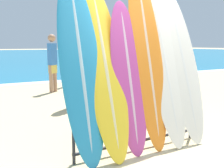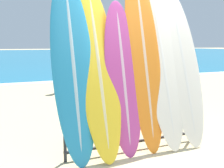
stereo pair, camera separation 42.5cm
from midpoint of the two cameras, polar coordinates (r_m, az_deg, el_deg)
ground_plane at (r=3.54m, az=16.00°, el=-16.06°), size 160.00×160.00×0.00m
ocean_water at (r=39.45m, az=-19.95°, el=6.06°), size 120.00×60.00×0.01m
surfboard_rack at (r=3.65m, az=8.32°, el=-7.73°), size 1.98×0.04×0.80m
surfboard_slot_0 at (r=3.25m, az=-4.78°, el=3.77°), size 0.53×0.75×2.38m
surfboard_slot_1 at (r=3.37m, az=0.60°, el=3.23°), size 0.54×0.88×2.29m
surfboard_slot_2 at (r=3.47m, az=5.92°, el=1.43°), size 0.49×0.58×2.06m
surfboard_slot_3 at (r=3.68m, az=10.26°, el=5.80°), size 0.50×0.73×2.57m
surfboard_slot_4 at (r=3.89m, az=13.71°, el=5.87°), size 0.57×0.93×2.58m
surfboard_slot_5 at (r=4.09m, az=18.02°, el=3.92°), size 0.57×0.85×2.31m
person_near_water at (r=6.12m, az=-4.29°, el=3.65°), size 0.28×0.23×1.70m
person_mid_beach at (r=8.22m, az=-8.50°, el=5.09°), size 0.30×0.27×1.76m
person_far_left at (r=9.31m, az=-4.94°, el=5.23°), size 0.28×0.27×1.66m
person_far_right at (r=8.38m, az=3.10°, el=4.80°), size 0.28×0.26×1.64m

